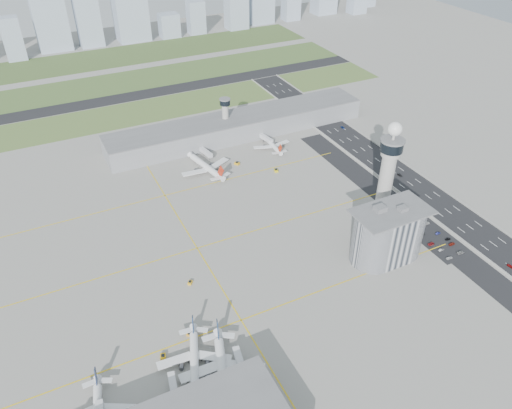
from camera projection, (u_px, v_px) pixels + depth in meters
name	position (u px, v px, depth m)	size (l,w,h in m)	color
ground	(284.00, 259.00, 277.09)	(1000.00, 1000.00, 0.00)	#9C9991
grass_strip_0	(140.00, 112.00, 435.05)	(480.00, 50.00, 0.08)	#4A6731
grass_strip_1	(119.00, 83.00, 490.11)	(480.00, 60.00, 0.08)	#4D6932
grass_strip_2	(102.00, 59.00, 548.85)	(480.00, 70.00, 0.08)	#435829
runway	(129.00, 97.00, 462.20)	(480.00, 22.00, 0.10)	black
highway	(441.00, 206.00, 318.58)	(28.00, 500.00, 0.10)	black
barrier_left	(425.00, 211.00, 313.21)	(0.60, 500.00, 1.20)	#9E9E99
barrier_right	(458.00, 200.00, 323.32)	(0.60, 500.00, 1.20)	#9E9E99
landside_road	(422.00, 225.00, 302.22)	(18.00, 260.00, 0.08)	black
parking_lot	(433.00, 237.00, 292.68)	(20.00, 44.00, 0.10)	black
taxiway_line_h_0	(241.00, 320.00, 240.62)	(260.00, 0.60, 0.01)	yellow
taxiway_line_h_1	(197.00, 248.00, 284.67)	(260.00, 0.60, 0.01)	yellow
taxiway_line_h_2	(165.00, 195.00, 328.73)	(260.00, 0.60, 0.01)	yellow
taxiway_line_v	(197.00, 248.00, 284.67)	(0.60, 260.00, 0.01)	yellow
control_tower	(388.00, 169.00, 288.81)	(14.00, 14.00, 64.50)	#ADAAA5
secondary_tower	(225.00, 114.00, 387.24)	(8.60, 8.60, 31.90)	#ADAAA5
admin_building	(388.00, 234.00, 270.92)	(42.00, 24.00, 33.50)	#B2B2B7
terminal_pier	(238.00, 126.00, 395.65)	(210.00, 32.00, 15.80)	gray
airplane_near_b	(194.00, 357.00, 216.25)	(39.26, 33.37, 10.99)	white
airplane_near_c	(222.00, 368.00, 211.05)	(44.28, 37.64, 12.40)	white
airplane_far_a	(205.00, 163.00, 351.30)	(44.97, 38.22, 12.59)	white
airplane_far_b	(271.00, 141.00, 380.33)	(35.06, 29.80, 9.82)	white
jet_bridge_near_1	(176.00, 404.00, 200.70)	(14.00, 3.00, 5.70)	silver
jet_bridge_near_2	(244.00, 376.00, 211.53)	(14.00, 3.00, 5.70)	silver
jet_bridge_far_0	(201.00, 150.00, 373.09)	(14.00, 3.00, 5.70)	silver
jet_bridge_far_1	(261.00, 137.00, 391.14)	(14.00, 3.00, 5.70)	silver
tug_0	(163.00, 357.00, 222.00)	(2.35, 3.43, 1.99)	#E19F09
tug_1	(190.00, 334.00, 232.57)	(1.92, 2.80, 1.63)	gold
tug_2	(191.00, 332.00, 233.77)	(2.15, 3.13, 1.82)	gold
tug_3	(190.00, 282.00, 260.79)	(1.98, 2.87, 1.67)	gold
tug_4	(237.00, 163.00, 361.18)	(2.42, 3.52, 2.04)	gold
tug_5	(276.00, 170.00, 353.08)	(2.38, 3.47, 2.02)	gold
car_lot_0	(449.00, 258.00, 276.88)	(1.54, 3.82, 1.30)	silver
car_lot_1	(441.00, 250.00, 282.64)	(1.30, 3.73, 1.23)	gray
car_lot_2	(431.00, 244.00, 286.99)	(1.94, 4.20, 1.17)	#A52226
car_lot_3	(422.00, 234.00, 294.34)	(1.60, 3.94, 1.14)	#2B2C2D
car_lot_4	(416.00, 229.00, 298.15)	(1.28, 3.19, 1.09)	navy
car_lot_5	(408.00, 224.00, 302.59)	(1.23, 3.54, 1.17)	white
car_lot_6	(461.00, 252.00, 280.75)	(2.09, 4.53, 1.26)	gray
car_lot_7	(452.00, 244.00, 286.91)	(1.71, 4.22, 1.22)	maroon
car_lot_8	(448.00, 239.00, 290.58)	(1.40, 3.47, 1.18)	black
car_lot_9	(438.00, 233.00, 295.09)	(1.18, 3.38, 1.11)	navy
car_lot_10	(426.00, 223.00, 303.10)	(2.03, 4.40, 1.22)	silver
car_lot_11	(422.00, 219.00, 306.79)	(1.81, 4.45, 1.29)	#8A8EA0
car_hw_0	(510.00, 266.00, 271.48)	(1.42, 3.54, 1.21)	maroon
car_hw_1	(400.00, 175.00, 348.45)	(1.38, 3.95, 1.30)	black
car_hw_2	(343.00, 127.00, 409.45)	(2.02, 4.38, 1.22)	navy
car_hw_4	(293.00, 105.00, 445.93)	(1.43, 3.55, 1.21)	#9E9E9F
skyline_bldg_6	(13.00, 39.00, 533.85)	(20.04, 16.03, 45.20)	#9EADC1
skyline_bldg_7	(51.00, 22.00, 558.80)	(35.76, 28.61, 61.22)	#9EADC1
skyline_bldg_8	(86.00, 9.00, 562.96)	(26.33, 21.06, 83.39)	#9EADC1
skyline_bldg_9	(130.00, 13.00, 587.58)	(36.96, 29.57, 62.11)	#9EADC1
skyline_bldg_10	(169.00, 25.00, 606.64)	(23.01, 18.41, 27.75)	#9EADC1
skyline_bldg_11	(196.00, 17.00, 615.80)	(20.22, 16.18, 38.97)	#9EADC1
skyline_bldg_12	(236.00, 10.00, 631.47)	(26.14, 20.92, 46.89)	#9EADC1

